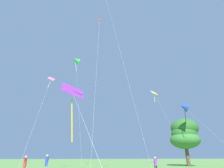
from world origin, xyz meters
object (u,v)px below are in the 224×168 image
kite_blue_delta (184,107)px  kite_red_high (99,30)px  person_in_red_shirt (46,163)px  person_in_blue_jacket (25,165)px  kite_purple_streamer (72,102)px  tree_left_oak (185,134)px  person_with_spool (156,164)px  kite_pink_low (50,83)px  kite_yellow_diamond (155,95)px  kite_green_small (76,60)px

kite_blue_delta → kite_red_high: 20.96m
person_in_red_shirt → person_in_blue_jacket: person_in_red_shirt is taller
kite_purple_streamer → tree_left_oak: (23.33, 16.58, -0.15)m
kite_purple_streamer → kite_red_high: bearing=52.1°
kite_purple_streamer → person_with_spool: 10.23m
person_with_spool → tree_left_oak: size_ratio=0.18×
kite_pink_low → tree_left_oak: 27.63m
kite_yellow_diamond → kite_green_small: bearing=-170.5°
kite_red_high → kite_yellow_diamond: 28.61m
kite_pink_low → kite_red_high: bearing=-51.3°
person_in_blue_jacket → tree_left_oak: size_ratio=0.19×
kite_green_small → person_in_red_shirt: (-2.57, -18.73, -20.92)m
kite_green_small → kite_yellow_diamond: 22.10m
kite_red_high → kite_green_small: kite_green_small is taller
kite_blue_delta → kite_green_small: 24.77m
kite_pink_low → person_in_red_shirt: size_ratio=7.45×
kite_red_high → tree_left_oak: kite_red_high is taller
person_in_red_shirt → kite_pink_low: bearing=99.5°
kite_pink_low → kite_green_small: kite_green_small is taller
kite_blue_delta → kite_red_high: bearing=-154.8°
person_in_red_shirt → tree_left_oak: (24.98, 14.13, 4.83)m
kite_purple_streamer → person_in_blue_jacket: (-3.22, 1.37, -5.05)m
kite_yellow_diamond → person_in_red_shirt: bearing=-136.8°
person_in_red_shirt → kite_yellow_diamond: bearing=43.2°
person_in_red_shirt → tree_left_oak: bearing=29.5°
kite_red_high → kite_yellow_diamond: kite_red_high is taller
person_with_spool → tree_left_oak: tree_left_oak is taller
person_with_spool → person_in_red_shirt: bearing=177.9°
person_with_spool → person_in_blue_jacket: person_in_blue_jacket is taller
kite_blue_delta → kite_pink_low: bearing=-177.3°
kite_pink_low → person_with_spool: bearing=-37.0°
kite_green_small → person_with_spool: 29.43m
kite_green_small → kite_purple_streamer: (-0.92, -21.18, -15.93)m
kite_pink_low → kite_green_small: bearing=68.9°
kite_pink_low → kite_yellow_diamond: (25.12, 13.84, 4.85)m
kite_blue_delta → tree_left_oak: 6.83m
kite_pink_low → person_in_blue_jacket: size_ratio=7.89×
kite_blue_delta → kite_purple_streamer: bearing=-149.9°
person_with_spool → kite_purple_streamer: bearing=-166.5°
kite_red_high → tree_left_oak: bearing=32.3°
person_with_spool → tree_left_oak: (14.70, 14.51, 4.93)m
kite_yellow_diamond → kite_pink_low: bearing=-151.1°
kite_red_high → person_in_red_shirt: 16.78m
kite_pink_low → tree_left_oak: (26.39, 5.71, -5.89)m
kite_purple_streamer → kite_yellow_diamond: kite_yellow_diamond is taller
tree_left_oak → person_in_blue_jacket: bearing=-150.2°
kite_green_small → kite_yellow_diamond: kite_green_small is taller
person_in_red_shirt → tree_left_oak: 29.10m
kite_blue_delta → person_in_red_shirt: (-22.30, -9.52, -9.10)m
kite_pink_low → kite_green_small: (3.98, 10.31, 10.20)m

